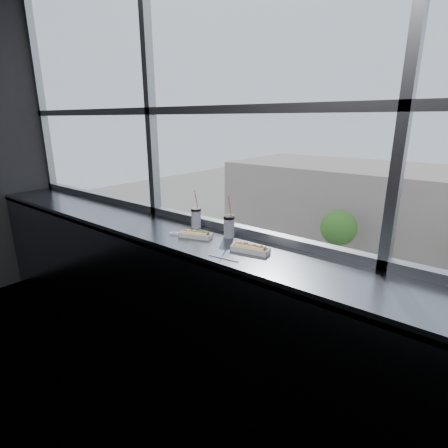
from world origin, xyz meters
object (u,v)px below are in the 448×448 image
Objects in this scene: loose_straw at (223,258)px; tree_left at (339,228)px; car_near_a at (217,285)px; car_far_a at (300,261)px; car_near_b at (300,317)px; pedestrian_b at (421,277)px; hotdog_tray_left at (196,234)px; soda_cup_left at (196,216)px; wrapper at (174,233)px; hotdog_tray_right at (250,248)px; pedestrian_a at (379,258)px; soda_cup_right at (229,225)px.

loose_straw is 0.04× the size of tree_left.
car_far_a is (2.80, 8.00, 0.08)m from car_near_a.
pedestrian_b reaches higher than car_near_b.
loose_straw is (0.41, -0.19, -0.02)m from hotdog_tray_left.
car_far_a is 8.97m from car_near_b.
soda_cup_left is 3.24× the size of wrapper.
car_near_b is 12.12m from pedestrian_b.
car_near_b is (-7.15, 16.28, -11.14)m from hotdog_tray_right.
pedestrian_a is at bearing 81.74° from hotdog_tray_left.
hotdog_tray_right reaches higher than car_near_b.
wrapper is 0.02× the size of tree_left.
soda_cup_left is 0.06× the size of car_near_b.
loose_straw is 0.61m from wrapper.
hotdog_tray_right is 1.24× the size of loose_straw.
pedestrian_b is at bearing 88.66° from loose_straw.
pedestrian_a is 0.38× the size of tree_left.
soda_cup_left is (-0.65, 0.18, 0.06)m from hotdog_tray_right.
hotdog_tray_left reaches higher than loose_straw.
wrapper reaches higher than loose_straw.
hotdog_tray_right is at bearing -132.66° from car_near_a.
wrapper is at bearing -159.46° from car_far_a.
soda_cup_left is at bearing 113.00° from hotdog_tray_left.
pedestrian_a is at bearing -24.12° from car_near_a.
soda_cup_right reaches higher than car_near_b.
loose_straw is 0.04× the size of car_near_b.
hotdog_tray_left is at bearing -138.65° from soda_cup_right.
car_near_a is at bearing -110.19° from tree_left.
soda_cup_right reaches higher than loose_straw.
hotdog_tray_left is at bearing -47.85° from soda_cup_left.
hotdog_tray_right is 20.98m from car_near_b.
wrapper is 23.81m from car_near_a.
soda_cup_right reaches higher than pedestrian_a.
hotdog_tray_left is 32.00m from pedestrian_a.
car_far_a is at bearing 114.32° from soda_cup_right.
pedestrian_a is (-6.15, 29.46, -11.12)m from hotdog_tray_right.
pedestrian_a is at bearing 90.26° from hotdog_tray_right.
car_far_a is at bearing -12.60° from car_near_a.
soda_cup_left reaches higher than car_near_a.
soda_cup_right reaches higher than tree_left.
soda_cup_right reaches higher than wrapper.
car_near_a is at bearing 130.35° from soda_cup_right.
wrapper is 0.05× the size of pedestrian_b.
soda_cup_left is 30.74m from tree_left.
soda_cup_right is at bearing 117.13° from loose_straw.
pedestrian_a is at bearing -28.38° from pedestrian_b.
pedestrian_b is at bearing -39.61° from car_near_a.
car_far_a is at bearing 19.52° from pedestrian_b.
soda_cup_right is 0.06× the size of car_near_b.
pedestrian_a is at bearing -12.34° from car_near_b.
car_near_a is 2.98× the size of pedestrian_b.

